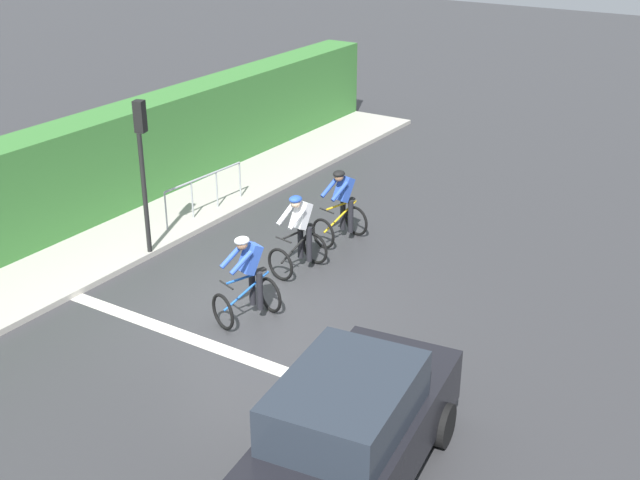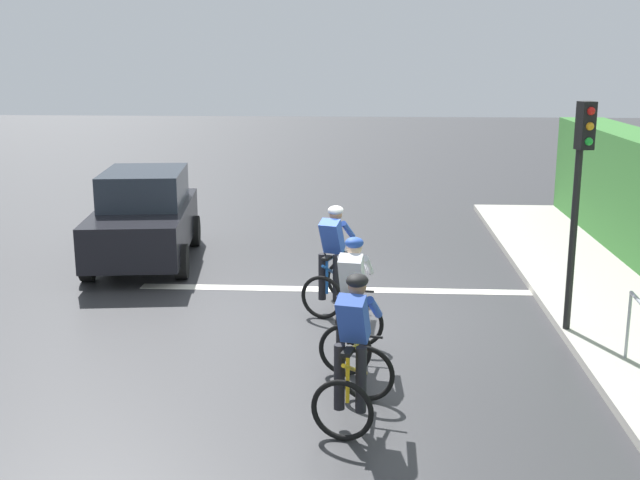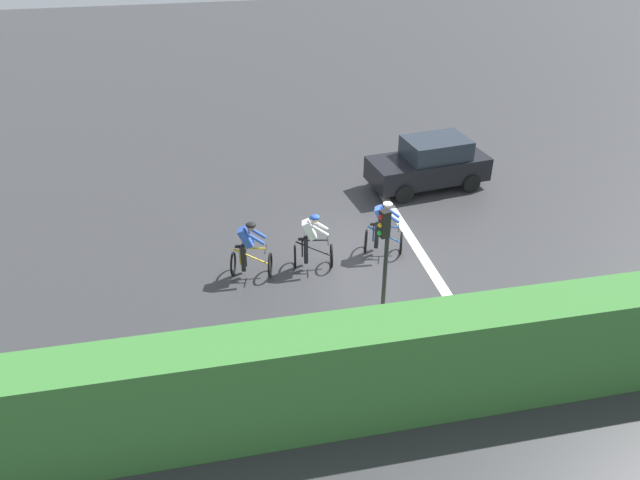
{
  "view_description": "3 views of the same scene",
  "coord_description": "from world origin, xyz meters",
  "px_view_note": "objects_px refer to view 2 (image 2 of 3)",
  "views": [
    {
      "loc": [
        8.18,
        -10.54,
        7.39
      ],
      "look_at": [
        0.45,
        1.58,
        0.96
      ],
      "focal_mm": 45.96,
      "sensor_mm": 36.0,
      "label": 1
    },
    {
      "loc": [
        -0.4,
        11.64,
        3.95
      ],
      "look_at": [
        0.28,
        0.24,
        1.25
      ],
      "focal_mm": 44.22,
      "sensor_mm": 36.0,
      "label": 2
    },
    {
      "loc": [
        -14.2,
        4.52,
        9.65
      ],
      "look_at": [
        -0.85,
        1.78,
        1.23
      ],
      "focal_mm": 34.07,
      "sensor_mm": 36.0,
      "label": 3
    }
  ],
  "objects_px": {
    "cyclist_lead": "(354,353)",
    "car_black": "(144,217)",
    "cyclist_mid": "(333,261)",
    "traffic_light_near_crossing": "(579,184)",
    "cyclist_second": "(352,304)"
  },
  "relations": [
    {
      "from": "cyclist_lead",
      "to": "car_black",
      "type": "xyz_separation_m",
      "value": [
        4.19,
        -6.7,
        0.08
      ]
    },
    {
      "from": "cyclist_mid",
      "to": "car_black",
      "type": "height_order",
      "value": "car_black"
    },
    {
      "from": "cyclist_mid",
      "to": "traffic_light_near_crossing",
      "type": "height_order",
      "value": "traffic_light_near_crossing"
    },
    {
      "from": "traffic_light_near_crossing",
      "to": "cyclist_mid",
      "type": "bearing_deg",
      "value": -17.52
    },
    {
      "from": "cyclist_second",
      "to": "traffic_light_near_crossing",
      "type": "distance_m",
      "value": 3.55
    },
    {
      "from": "cyclist_lead",
      "to": "car_black",
      "type": "bearing_deg",
      "value": -57.98
    },
    {
      "from": "cyclist_mid",
      "to": "car_black",
      "type": "distance_m",
      "value": 4.73
    },
    {
      "from": "cyclist_lead",
      "to": "traffic_light_near_crossing",
      "type": "bearing_deg",
      "value": -136.98
    },
    {
      "from": "cyclist_lead",
      "to": "cyclist_second",
      "type": "relative_size",
      "value": 1.0
    },
    {
      "from": "cyclist_lead",
      "to": "traffic_light_near_crossing",
      "type": "relative_size",
      "value": 0.5
    },
    {
      "from": "cyclist_second",
      "to": "cyclist_lead",
      "type": "bearing_deg",
      "value": 91.82
    },
    {
      "from": "cyclist_lead",
      "to": "cyclist_mid",
      "type": "height_order",
      "value": "same"
    },
    {
      "from": "cyclist_mid",
      "to": "car_black",
      "type": "xyz_separation_m",
      "value": [
        3.79,
        -2.82,
        0.08
      ]
    },
    {
      "from": "cyclist_lead",
      "to": "cyclist_mid",
      "type": "xyz_separation_m",
      "value": [
        0.4,
        -3.89,
        0.0
      ]
    },
    {
      "from": "cyclist_mid",
      "to": "traffic_light_near_crossing",
      "type": "xyz_separation_m",
      "value": [
        -3.41,
        1.08,
        1.43
      ]
    }
  ]
}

